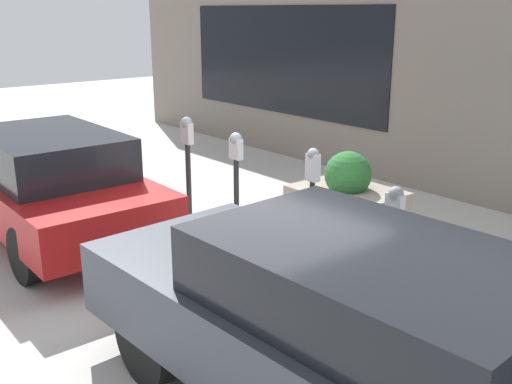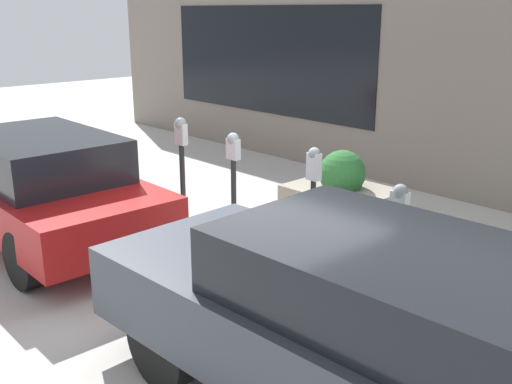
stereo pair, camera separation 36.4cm
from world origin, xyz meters
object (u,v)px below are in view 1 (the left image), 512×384
planter_box (347,203)px  parked_car_front (352,332)px  parking_meter_nearest (394,222)px  parked_car_middle (47,181)px  parking_meter_fourth (188,152)px  parking_meter_second (312,191)px  parking_meter_middle (236,169)px

planter_box → parked_car_front: bearing=131.9°
parking_meter_nearest → parked_car_middle: 4.83m
parking_meter_fourth → planter_box: (-1.58, -1.56, -0.68)m
parking_meter_fourth → parked_car_front: bearing=160.4°
parking_meter_second → planter_box: bearing=-62.7°
parking_meter_nearest → planter_box: bearing=-38.3°
planter_box → parking_meter_nearest: bearing=141.7°
parking_meter_second → parked_car_front: bearing=141.0°
parking_meter_second → parking_meter_middle: parking_meter_second is taller
parking_meter_nearest → parked_car_front: 1.87m
parked_car_front → planter_box: bearing=-50.0°
parking_meter_middle → parked_car_front: bearing=154.6°
parking_meter_middle → planter_box: 1.76m
parking_meter_middle → parking_meter_nearest: bearing=-178.9°
parking_meter_nearest → parked_car_middle: size_ratio=0.31×
parking_meter_middle → parked_car_front: (-3.32, 1.58, -0.26)m
planter_box → parked_car_front: (-2.81, 3.13, 0.39)m
parking_meter_nearest → parked_car_front: bearing=118.9°
parking_meter_fourth → parked_car_middle: size_ratio=0.36×
parking_meter_nearest → parking_meter_middle: size_ratio=0.89×
parked_car_front → parked_car_middle: size_ratio=1.05×
parking_meter_second → parked_car_front: 2.64m
parking_meter_nearest → parking_meter_middle: bearing=1.1°
parked_car_middle → parked_car_front: bearing=-177.9°
parking_meter_nearest → parking_meter_fourth: parking_meter_fourth is taller
planter_box → parked_car_middle: parked_car_middle is taller
planter_box → parked_car_front: size_ratio=0.30×
parking_meter_middle → planter_box: (-0.51, -1.55, -0.65)m
parking_meter_second → parking_meter_fourth: bearing=2.1°
parking_meter_middle → parked_car_middle: (2.10, 1.64, -0.31)m
planter_box → parked_car_front: parked_car_front is taller
parking_meter_second → planter_box: 1.78m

